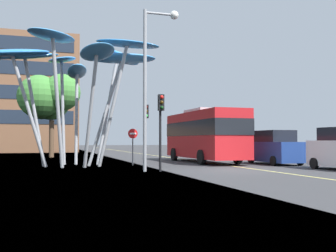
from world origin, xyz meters
TOP-DOWN VIEW (x-y plane):
  - ground at (-0.73, 0.00)m, footprint 120.00×240.00m
  - red_bus at (1.29, 7.51)m, footprint 2.88×9.61m
  - leaf_sculpture at (-7.82, 5.66)m, footprint 10.76×8.98m
  - traffic_light_kerb_near at (-4.04, 0.02)m, footprint 0.28×0.42m
  - traffic_light_kerb_far at (-3.75, 4.29)m, footprint 0.28×0.42m
  - car_parked_mid at (4.74, 3.96)m, footprint 2.08×4.59m
  - street_lamp at (-4.35, 0.40)m, footprint 1.85×0.44m
  - tree_pavement_near at (-9.35, 19.77)m, footprint 5.60×5.23m
  - no_entry_sign at (-4.30, 5.40)m, footprint 0.60×0.12m

SIDE VIEW (x-z plane):
  - ground at x=-0.73m, z-range -0.10..0.00m
  - car_parked_mid at x=4.74m, z-range -0.07..2.12m
  - no_entry_sign at x=-4.30m, z-range 0.39..2.65m
  - red_bus at x=1.29m, z-range 0.17..3.92m
  - traffic_light_kerb_far at x=-3.75m, z-range 0.82..4.48m
  - traffic_light_kerb_near at x=-4.04m, z-range 0.85..4.65m
  - street_lamp at x=-4.35m, z-range 1.10..9.29m
  - tree_pavement_near at x=-9.35m, z-range 1.64..9.25m
  - leaf_sculpture at x=-7.82m, z-range 2.41..10.12m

